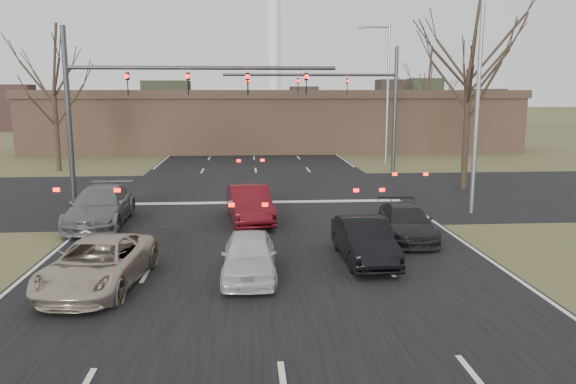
{
  "coord_description": "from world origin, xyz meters",
  "views": [
    {
      "loc": [
        -0.6,
        -12.9,
        5.13
      ],
      "look_at": [
        0.71,
        4.6,
        2.0
      ],
      "focal_mm": 35.0,
      "sensor_mm": 36.0,
      "label": 1
    }
  ],
  "objects_px": {
    "mast_arm_far": "(352,94)",
    "car_black_hatch": "(364,240)",
    "streetlight_right_far": "(385,86)",
    "building": "(275,120)",
    "car_grey_ahead": "(100,206)",
    "streetlight_right_near": "(474,81)",
    "car_red_ahead": "(249,204)",
    "mast_arm_near": "(142,93)",
    "car_white_sedan": "(249,255)",
    "car_charcoal_sedan": "(406,222)",
    "car_silver_suv": "(98,264)"
  },
  "relations": [
    {
      "from": "streetlight_right_far",
      "to": "car_grey_ahead",
      "type": "relative_size",
      "value": 1.96
    },
    {
      "from": "streetlight_right_near",
      "to": "car_red_ahead",
      "type": "bearing_deg",
      "value": -174.85
    },
    {
      "from": "mast_arm_near",
      "to": "car_grey_ahead",
      "type": "bearing_deg",
      "value": -105.23
    },
    {
      "from": "mast_arm_near",
      "to": "car_red_ahead",
      "type": "xyz_separation_m",
      "value": [
        4.73,
        -3.84,
        -4.35
      ]
    },
    {
      "from": "building",
      "to": "mast_arm_near",
      "type": "distance_m",
      "value": 26.14
    },
    {
      "from": "car_red_ahead",
      "to": "car_grey_ahead",
      "type": "bearing_deg",
      "value": 174.71
    },
    {
      "from": "car_silver_suv",
      "to": "streetlight_right_far",
      "type": "bearing_deg",
      "value": 67.68
    },
    {
      "from": "car_white_sedan",
      "to": "mast_arm_far",
      "type": "bearing_deg",
      "value": 73.14
    },
    {
      "from": "streetlight_right_near",
      "to": "car_grey_ahead",
      "type": "bearing_deg",
      "value": -176.28
    },
    {
      "from": "streetlight_right_near",
      "to": "building",
      "type": "bearing_deg",
      "value": 103.69
    },
    {
      "from": "car_white_sedan",
      "to": "car_grey_ahead",
      "type": "distance_m",
      "value": 8.88
    },
    {
      "from": "car_silver_suv",
      "to": "car_white_sedan",
      "type": "xyz_separation_m",
      "value": [
        4.01,
        0.51,
        -0.02
      ]
    },
    {
      "from": "building",
      "to": "car_charcoal_sedan",
      "type": "relative_size",
      "value": 10.38
    },
    {
      "from": "streetlight_right_far",
      "to": "car_silver_suv",
      "type": "distance_m",
      "value": 29.24
    },
    {
      "from": "car_black_hatch",
      "to": "car_red_ahead",
      "type": "height_order",
      "value": "car_red_ahead"
    },
    {
      "from": "mast_arm_far",
      "to": "car_black_hatch",
      "type": "distance_m",
      "value": 20.22
    },
    {
      "from": "car_charcoal_sedan",
      "to": "car_red_ahead",
      "type": "height_order",
      "value": "car_red_ahead"
    },
    {
      "from": "streetlight_right_near",
      "to": "car_charcoal_sedan",
      "type": "distance_m",
      "value": 7.42
    },
    {
      "from": "building",
      "to": "mast_arm_far",
      "type": "distance_m",
      "value": 15.75
    },
    {
      "from": "car_charcoal_sedan",
      "to": "car_white_sedan",
      "type": "bearing_deg",
      "value": -141.88
    },
    {
      "from": "streetlight_right_far",
      "to": "mast_arm_near",
      "type": "bearing_deg",
      "value": -136.11
    },
    {
      "from": "mast_arm_far",
      "to": "car_black_hatch",
      "type": "height_order",
      "value": "mast_arm_far"
    },
    {
      "from": "car_grey_ahead",
      "to": "car_red_ahead",
      "type": "height_order",
      "value": "car_grey_ahead"
    },
    {
      "from": "car_red_ahead",
      "to": "streetlight_right_near",
      "type": "bearing_deg",
      "value": -1.55
    },
    {
      "from": "car_white_sedan",
      "to": "car_charcoal_sedan",
      "type": "bearing_deg",
      "value": 35.5
    },
    {
      "from": "streetlight_right_far",
      "to": "car_charcoal_sedan",
      "type": "height_order",
      "value": "streetlight_right_far"
    },
    {
      "from": "mast_arm_near",
      "to": "car_charcoal_sedan",
      "type": "xyz_separation_m",
      "value": [
        10.24,
        -6.94,
        -4.48
      ]
    },
    {
      "from": "car_black_hatch",
      "to": "car_red_ahead",
      "type": "bearing_deg",
      "value": 119.88
    },
    {
      "from": "mast_arm_near",
      "to": "car_white_sedan",
      "type": "xyz_separation_m",
      "value": [
        4.67,
        -10.74,
        -4.44
      ]
    },
    {
      "from": "streetlight_right_far",
      "to": "car_charcoal_sedan",
      "type": "xyz_separation_m",
      "value": [
        -4.32,
        -20.94,
        -4.99
      ]
    },
    {
      "from": "streetlight_right_far",
      "to": "mast_arm_far",
      "type": "bearing_deg",
      "value": -128.11
    },
    {
      "from": "building",
      "to": "car_grey_ahead",
      "type": "distance_m",
      "value": 30.21
    },
    {
      "from": "car_grey_ahead",
      "to": "streetlight_right_far",
      "type": "bearing_deg",
      "value": 47.74
    },
    {
      "from": "streetlight_right_far",
      "to": "car_charcoal_sedan",
      "type": "relative_size",
      "value": 2.45
    },
    {
      "from": "car_charcoal_sedan",
      "to": "building",
      "type": "bearing_deg",
      "value": 99.14
    },
    {
      "from": "car_charcoal_sedan",
      "to": "mast_arm_near",
      "type": "bearing_deg",
      "value": 149.62
    },
    {
      "from": "streetlight_right_near",
      "to": "car_black_hatch",
      "type": "bearing_deg",
      "value": -132.08
    },
    {
      "from": "car_silver_suv",
      "to": "car_black_hatch",
      "type": "height_order",
      "value": "car_black_hatch"
    },
    {
      "from": "mast_arm_far",
      "to": "streetlight_right_far",
      "type": "relative_size",
      "value": 1.11
    },
    {
      "from": "building",
      "to": "car_black_hatch",
      "type": "relative_size",
      "value": 10.72
    },
    {
      "from": "mast_arm_far",
      "to": "car_white_sedan",
      "type": "distance_m",
      "value": 22.25
    },
    {
      "from": "building",
      "to": "car_silver_suv",
      "type": "bearing_deg",
      "value": -100.27
    },
    {
      "from": "building",
      "to": "car_grey_ahead",
      "type": "height_order",
      "value": "building"
    },
    {
      "from": "building",
      "to": "streetlight_right_near",
      "type": "distance_m",
      "value": 28.97
    },
    {
      "from": "streetlight_right_near",
      "to": "car_grey_ahead",
      "type": "xyz_separation_m",
      "value": [
        -15.14,
        -0.98,
        -4.85
      ]
    },
    {
      "from": "car_charcoal_sedan",
      "to": "car_red_ahead",
      "type": "bearing_deg",
      "value": 154.38
    },
    {
      "from": "car_silver_suv",
      "to": "car_charcoal_sedan",
      "type": "height_order",
      "value": "car_silver_suv"
    },
    {
      "from": "mast_arm_near",
      "to": "streetlight_right_far",
      "type": "distance_m",
      "value": 20.2
    },
    {
      "from": "building",
      "to": "car_black_hatch",
      "type": "bearing_deg",
      "value": -88.38
    },
    {
      "from": "car_white_sedan",
      "to": "car_red_ahead",
      "type": "relative_size",
      "value": 0.85
    }
  ]
}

